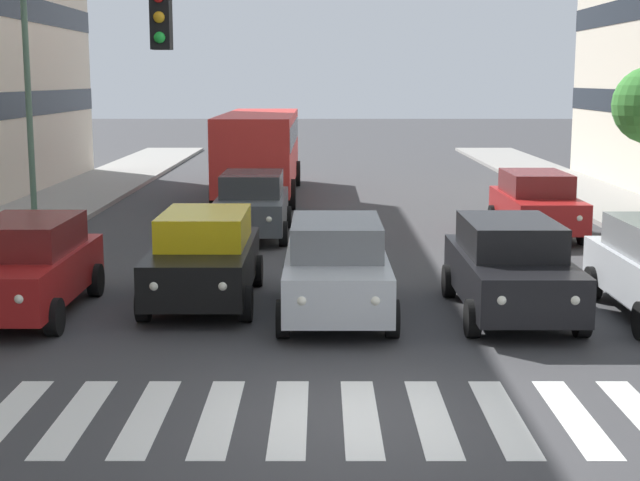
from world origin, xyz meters
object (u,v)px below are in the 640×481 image
object	(u,v)px
car_1	(510,267)
bus_behind_traffic	(260,145)
car_2	(336,267)
street_lamp_right	(48,80)
car_row2_1	(536,203)
car_4	(26,266)
car_row2_0	(252,204)
car_3	(205,256)

from	to	relation	value
car_1	bus_behind_traffic	xyz separation A→B (m)	(5.62, -17.58, 0.97)
bus_behind_traffic	car_2	bearing A→B (deg)	98.06
bus_behind_traffic	street_lamp_right	bearing A→B (deg)	62.39
car_row2_1	car_1	bearing A→B (deg)	74.37
car_row2_1	car_2	bearing A→B (deg)	57.64
car_2	car_1	bearing A→B (deg)	-179.36
car_1	street_lamp_right	world-z (taller)	street_lamp_right
street_lamp_right	car_4	bearing A→B (deg)	102.31
car_row2_1	car_row2_0	bearing A→B (deg)	1.49
car_4	car_row2_0	world-z (taller)	same
car_4	car_2	bearing A→B (deg)	178.84
car_2	car_row2_0	bearing A→B (deg)	-76.08
car_4	car_row2_1	distance (m)	14.18
car_3	car_row2_0	distance (m)	7.58
car_row2_1	bus_behind_traffic	size ratio (longest dim) A/B	0.42
car_4	car_row2_1	xyz separation A→B (m)	(-11.19, -8.70, 0.00)
car_row2_0	car_row2_1	bearing A→B (deg)	-178.51
car_row2_0	street_lamp_right	xyz separation A→B (m)	(5.25, 0.35, 3.31)
car_2	bus_behind_traffic	world-z (taller)	bus_behind_traffic
car_3	car_row2_0	size ratio (longest dim) A/B	1.00
car_4	car_row2_1	world-z (taller)	same
car_1	car_row2_1	bearing A→B (deg)	-105.63
car_2	car_4	xyz separation A→B (m)	(5.61, -0.11, 0.00)
car_3	car_row2_0	bearing A→B (deg)	-92.71
car_3	street_lamp_right	distance (m)	9.34
car_3	car_2	bearing A→B (deg)	157.38
car_4	car_1	bearing A→B (deg)	179.48
car_4	car_3	bearing A→B (deg)	-163.43
car_1	car_2	distance (m)	3.13
car_row2_0	car_1	bearing A→B (deg)	121.53
car_4	street_lamp_right	size ratio (longest dim) A/B	0.68
car_4	car_row2_1	size ratio (longest dim) A/B	1.00
car_1	car_row2_0	size ratio (longest dim) A/B	1.00
car_3	car_4	size ratio (longest dim) A/B	1.00
car_3	car_row2_1	size ratio (longest dim) A/B	1.00
car_1	car_3	world-z (taller)	same
car_row2_0	street_lamp_right	distance (m)	6.22
car_row2_0	bus_behind_traffic	size ratio (longest dim) A/B	0.42
bus_behind_traffic	car_row2_1	bearing A→B (deg)	132.54
bus_behind_traffic	car_3	bearing A→B (deg)	90.00
car_row2_0	bus_behind_traffic	world-z (taller)	bus_behind_traffic
car_1	car_3	xyz separation A→B (m)	(5.62, -1.00, 0.00)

